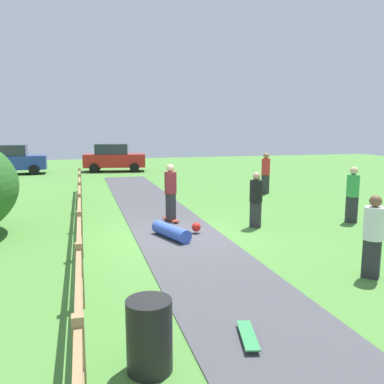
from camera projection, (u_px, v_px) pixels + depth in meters
ground_plane at (179, 236)px, 10.82m from camera, size 60.00×60.00×0.00m
asphalt_path at (179, 235)px, 10.81m from camera, size 2.40×28.00×0.02m
wooden_fence at (80, 218)px, 10.01m from camera, size 0.12×18.12×1.10m
trash_bin at (149, 335)px, 4.71m from camera, size 0.56×0.56×0.90m
skater_riding at (171, 190)px, 12.27m from camera, size 0.47×0.82×1.82m
skater_fallen at (173, 231)px, 10.53m from camera, size 1.33×1.48×0.36m
skateboard_loose at (248, 335)px, 5.41m from camera, size 0.38×0.82×0.08m
bystander_white at (373, 233)px, 7.62m from camera, size 0.54×0.54×1.66m
bystander_red at (266, 171)px, 17.73m from camera, size 0.49×0.49×1.87m
bystander_black at (256, 197)px, 11.60m from camera, size 0.53×0.53×1.66m
bystander_green at (353, 192)px, 12.24m from camera, size 0.46×0.46×1.76m
parked_car_red at (114, 158)px, 27.38m from camera, size 4.41×2.50×1.92m
parked_car_blue at (11, 160)px, 25.59m from camera, size 4.25×2.10×1.92m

